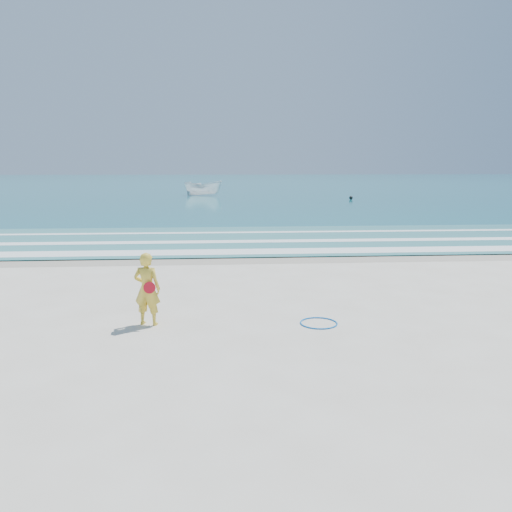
{
  "coord_description": "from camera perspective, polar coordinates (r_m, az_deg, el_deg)",
  "views": [
    {
      "loc": [
        -0.52,
        -10.46,
        3.63
      ],
      "look_at": [
        0.52,
        4.0,
        1.0
      ],
      "focal_mm": 35.0,
      "sensor_mm": 36.0,
      "label": 1
    }
  ],
  "objects": [
    {
      "name": "hoop",
      "position": [
        11.82,
        7.18,
        -7.61
      ],
      "size": [
        1.14,
        1.14,
        0.03
      ],
      "primitive_type": "torus",
      "rotation": [
        0.0,
        0.0,
        -0.4
      ],
      "color": "blue",
      "rests_on": "ground"
    },
    {
      "name": "shallow",
      "position": [
        24.73,
        -2.88,
        1.93
      ],
      "size": [
        400.0,
        10.0,
        0.01
      ],
      "primitive_type": "cube",
      "color": "#59B7AD",
      "rests_on": "ocean"
    },
    {
      "name": "wet_sand",
      "position": [
        19.8,
        -2.55,
        -0.29
      ],
      "size": [
        400.0,
        2.4,
        0.0
      ],
      "primitive_type": "cube",
      "color": "#B2A893",
      "rests_on": "ground"
    },
    {
      "name": "foam_mid",
      "position": [
        23.94,
        -2.84,
        1.67
      ],
      "size": [
        400.0,
        0.9,
        0.01
      ],
      "primitive_type": "cube",
      "color": "white",
      "rests_on": "shallow"
    },
    {
      "name": "buoy",
      "position": [
        54.99,
        10.8,
        6.55
      ],
      "size": [
        0.39,
        0.39,
        0.39
      ],
      "primitive_type": "sphere",
      "color": "black",
      "rests_on": "ocean"
    },
    {
      "name": "woman",
      "position": [
        11.71,
        -12.33,
        -3.7
      ],
      "size": [
        0.69,
        0.53,
        1.7
      ],
      "color": "gold",
      "rests_on": "ground"
    },
    {
      "name": "boat",
      "position": [
        61.65,
        -6.05,
        7.73
      ],
      "size": [
        5.0,
        2.8,
        1.82
      ],
      "primitive_type": "imported",
      "rotation": [
        0.0,
        0.0,
        1.34
      ],
      "color": "white",
      "rests_on": "ocean"
    },
    {
      "name": "ocean",
      "position": [
        115.52,
        -3.92,
        8.46
      ],
      "size": [
        400.0,
        190.0,
        0.04
      ],
      "primitive_type": "cube",
      "color": "#19727F",
      "rests_on": "ground"
    },
    {
      "name": "ground",
      "position": [
        11.08,
        -1.21,
        -8.83
      ],
      "size": [
        400.0,
        400.0,
        0.0
      ],
      "primitive_type": "plane",
      "color": "silver",
      "rests_on": "ground"
    },
    {
      "name": "foam_near",
      "position": [
        21.07,
        -2.65,
        0.49
      ],
      "size": [
        400.0,
        1.4,
        0.01
      ],
      "primitive_type": "cube",
      "color": "white",
      "rests_on": "shallow"
    },
    {
      "name": "foam_far",
      "position": [
        27.2,
        -3.0,
        2.71
      ],
      "size": [
        400.0,
        0.6,
        0.01
      ],
      "primitive_type": "cube",
      "color": "white",
      "rests_on": "shallow"
    }
  ]
}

